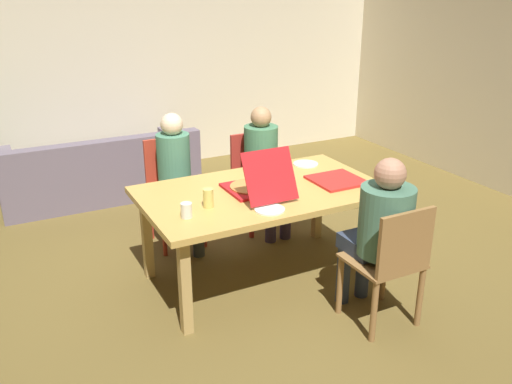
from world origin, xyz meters
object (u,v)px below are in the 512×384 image
(chair_0, at_px, (391,261))
(person_2, at_px, (264,161))
(plate_1, at_px, (270,209))
(drinking_glass_0, at_px, (186,210))
(plate_0, at_px, (306,164))
(couch, at_px, (100,173))
(pizza_box_1, at_px, (256,186))
(person_0, at_px, (380,225))
(chair_1, at_px, (172,185))
(chair_2, at_px, (257,177))
(person_1, at_px, (177,173))
(plate_2, at_px, (278,170))
(drinking_glass_1, at_px, (208,198))
(dining_table, at_px, (262,199))
(pizza_box_0, at_px, (337,180))

(chair_0, height_order, person_2, person_2)
(chair_0, bearing_deg, plate_1, 134.48)
(person_2, bearing_deg, drinking_glass_0, -137.95)
(plate_0, bearing_deg, couch, 123.45)
(pizza_box_1, xyz_separation_m, drinking_glass_0, (-0.62, -0.20, -0.00))
(person_0, height_order, plate_1, person_0)
(person_2, bearing_deg, couch, 126.53)
(plate_0, bearing_deg, chair_1, 147.59)
(chair_2, relative_size, person_2, 0.75)
(person_0, distance_m, person_1, 1.86)
(plate_2, bearing_deg, couch, 117.28)
(plate_0, xyz_separation_m, drinking_glass_1, (-1.10, -0.49, 0.06))
(plate_2, bearing_deg, plate_1, -123.16)
(pizza_box_1, bearing_deg, chair_1, 107.35)
(dining_table, bearing_deg, drinking_glass_0, -161.69)
(person_1, height_order, drinking_glass_1, person_1)
(dining_table, relative_size, person_1, 1.52)
(chair_0, distance_m, person_2, 1.78)
(pizza_box_0, bearing_deg, drinking_glass_1, -179.11)
(person_0, bearing_deg, pizza_box_0, 77.79)
(chair_0, xyz_separation_m, drinking_glass_1, (-0.94, 0.85, 0.32))
(drinking_glass_1, bearing_deg, pizza_box_1, 13.71)
(couch, bearing_deg, drinking_glass_1, -84.47)
(dining_table, xyz_separation_m, chair_2, (0.45, 0.95, -0.20))
(pizza_box_1, bearing_deg, chair_0, -61.49)
(chair_0, xyz_separation_m, pizza_box_0, (0.16, 0.86, 0.27))
(dining_table, bearing_deg, person_1, 115.10)
(chair_2, relative_size, pizza_box_1, 1.59)
(person_2, relative_size, drinking_glass_1, 8.72)
(person_0, bearing_deg, person_2, 90.00)
(pizza_box_0, bearing_deg, pizza_box_1, 172.70)
(pizza_box_1, bearing_deg, person_0, -57.57)
(plate_1, height_order, plate_2, same)
(dining_table, relative_size, chair_1, 1.95)
(drinking_glass_1, bearing_deg, couch, 95.53)
(dining_table, height_order, chair_0, chair_0)
(chair_0, bearing_deg, pizza_box_1, 118.51)
(person_1, bearing_deg, pizza_box_0, -43.38)
(chair_1, distance_m, drinking_glass_1, 1.16)
(chair_2, distance_m, couch, 1.88)
(person_0, distance_m, chair_1, 2.02)
(chair_2, distance_m, plate_1, 1.48)
(person_2, distance_m, pizza_box_0, 0.93)
(pizza_box_0, height_order, plate_0, pizza_box_0)
(pizza_box_0, xyz_separation_m, plate_1, (-0.75, -0.26, -0.00))
(pizza_box_1, height_order, plate_0, pizza_box_1)
(chair_1, relative_size, drinking_glass_0, 9.13)
(plate_1, bearing_deg, chair_0, -45.52)
(plate_0, xyz_separation_m, plate_2, (-0.29, -0.02, 0.00))
(person_1, bearing_deg, chair_2, 8.73)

